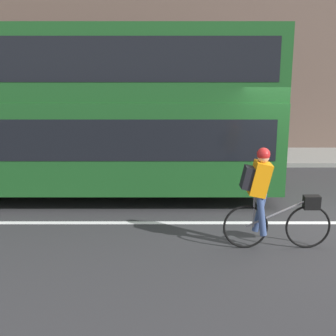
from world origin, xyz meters
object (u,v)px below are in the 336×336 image
Objects in this scene: cyclist_on_bike at (269,196)px; trash_bin at (158,142)px; street_sign_post at (278,111)px; bus at (13,103)px.

trash_bin is (-1.95, 6.50, -0.36)m from cyclist_on_bike.
cyclist_on_bike is 6.70m from street_sign_post.
trash_bin is at bearing 48.89° from bus.
cyclist_on_bike is at bearing -73.33° from trash_bin.
bus is 13.62× the size of trash_bin.
street_sign_post reaches higher than trash_bin.
bus reaches higher than cyclist_on_bike.
bus is 6.52× the size of cyclist_on_bike.
trash_bin is at bearing 106.67° from cyclist_on_bike.
cyclist_on_bike is 2.09× the size of trash_bin.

